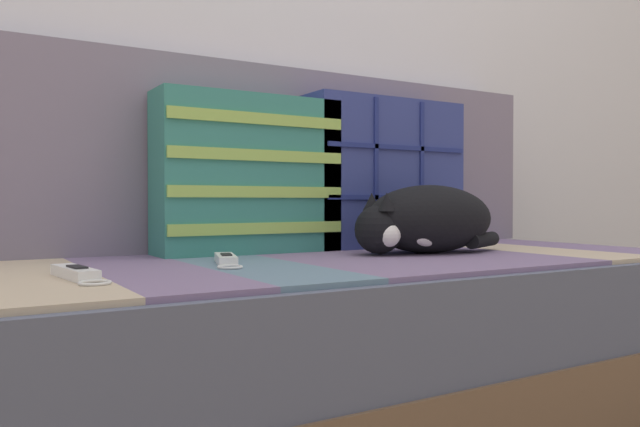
{
  "coord_description": "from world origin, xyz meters",
  "views": [
    {
      "loc": [
        -0.72,
        -1.06,
        0.48
      ],
      "look_at": [
        -0.05,
        0.06,
        0.46
      ],
      "focal_mm": 35.0,
      "sensor_mm": 36.0,
      "label": 1
    }
  ],
  "objects_px": {
    "throw_pillow_striped": "(249,175)",
    "game_remote_far": "(76,273)",
    "couch": "(320,338)",
    "throw_pillow_quilted": "(384,173)",
    "game_remote_near": "(226,260)",
    "sleeping_cat": "(424,221)"
  },
  "relations": [
    {
      "from": "couch",
      "to": "sleeping_cat",
      "type": "xyz_separation_m",
      "value": [
        0.27,
        -0.03,
        0.26
      ]
    },
    {
      "from": "throw_pillow_striped",
      "to": "game_remote_far",
      "type": "distance_m",
      "value": 0.59
    },
    {
      "from": "sleeping_cat",
      "to": "throw_pillow_striped",
      "type": "bearing_deg",
      "value": 146.7
    },
    {
      "from": "game_remote_far",
      "to": "throw_pillow_striped",
      "type": "bearing_deg",
      "value": 35.51
    },
    {
      "from": "game_remote_far",
      "to": "game_remote_near",
      "type": "bearing_deg",
      "value": 17.54
    },
    {
      "from": "game_remote_near",
      "to": "game_remote_far",
      "type": "distance_m",
      "value": 0.31
    },
    {
      "from": "throw_pillow_quilted",
      "to": "sleeping_cat",
      "type": "distance_m",
      "value": 0.27
    },
    {
      "from": "throw_pillow_quilted",
      "to": "throw_pillow_striped",
      "type": "distance_m",
      "value": 0.41
    },
    {
      "from": "throw_pillow_quilted",
      "to": "sleeping_cat",
      "type": "height_order",
      "value": "throw_pillow_quilted"
    },
    {
      "from": "couch",
      "to": "game_remote_near",
      "type": "distance_m",
      "value": 0.3
    },
    {
      "from": "throw_pillow_quilted",
      "to": "sleeping_cat",
      "type": "xyz_separation_m",
      "value": [
        -0.06,
        -0.23,
        -0.12
      ]
    },
    {
      "from": "game_remote_near",
      "to": "sleeping_cat",
      "type": "bearing_deg",
      "value": -0.56
    },
    {
      "from": "sleeping_cat",
      "to": "game_remote_far",
      "type": "height_order",
      "value": "sleeping_cat"
    },
    {
      "from": "sleeping_cat",
      "to": "game_remote_near",
      "type": "height_order",
      "value": "sleeping_cat"
    },
    {
      "from": "throw_pillow_striped",
      "to": "game_remote_near",
      "type": "relative_size",
      "value": 2.43
    },
    {
      "from": "throw_pillow_quilted",
      "to": "couch",
      "type": "bearing_deg",
      "value": -148.79
    },
    {
      "from": "couch",
      "to": "throw_pillow_striped",
      "type": "relative_size",
      "value": 4.16
    },
    {
      "from": "couch",
      "to": "game_remote_near",
      "type": "bearing_deg",
      "value": -172.95
    },
    {
      "from": "couch",
      "to": "throw_pillow_striped",
      "type": "xyz_separation_m",
      "value": [
        -0.08,
        0.2,
        0.37
      ]
    },
    {
      "from": "throw_pillow_striped",
      "to": "game_remote_far",
      "type": "relative_size",
      "value": 2.25
    },
    {
      "from": "throw_pillow_striped",
      "to": "sleeping_cat",
      "type": "bearing_deg",
      "value": -33.3
    },
    {
      "from": "throw_pillow_quilted",
      "to": "throw_pillow_striped",
      "type": "height_order",
      "value": "throw_pillow_quilted"
    }
  ]
}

